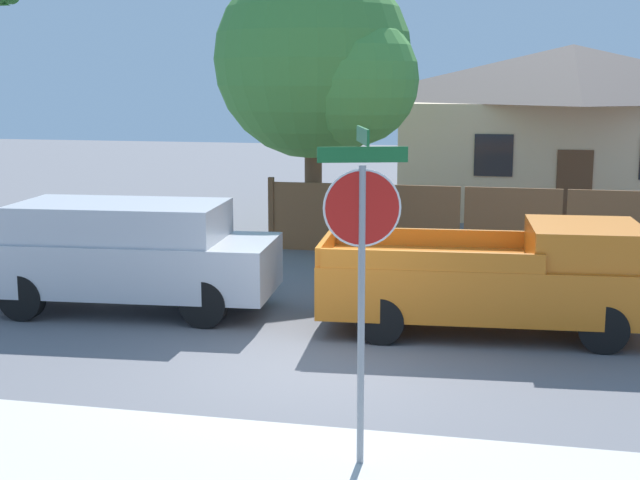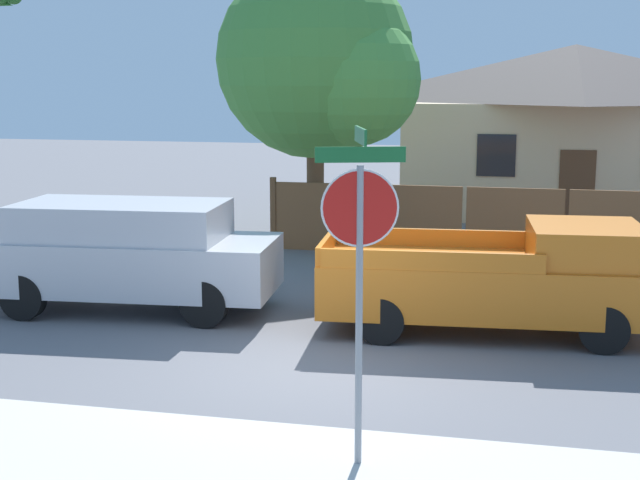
{
  "view_description": "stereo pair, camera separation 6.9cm",
  "coord_description": "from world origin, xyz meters",
  "px_view_note": "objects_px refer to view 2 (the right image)",
  "views": [
    {
      "loc": [
        2.52,
        -11.15,
        3.82
      ],
      "look_at": [
        -0.06,
        0.73,
        1.6
      ],
      "focal_mm": 50.0,
      "sensor_mm": 36.0,
      "label": 1
    },
    {
      "loc": [
        2.59,
        -11.14,
        3.82
      ],
      "look_at": [
        -0.06,
        0.73,
        1.6
      ],
      "focal_mm": 50.0,
      "sensor_mm": 36.0,
      "label": 2
    }
  ],
  "objects_px": {
    "orange_pickup": "(503,279)",
    "stop_sign": "(360,240)",
    "oak_tree": "(323,64)",
    "house": "(573,125)",
    "red_suv": "(128,252)"
  },
  "relations": [
    {
      "from": "orange_pickup",
      "to": "stop_sign",
      "type": "height_order",
      "value": "stop_sign"
    },
    {
      "from": "oak_tree",
      "to": "stop_sign",
      "type": "bearing_deg",
      "value": -75.96
    },
    {
      "from": "stop_sign",
      "to": "house",
      "type": "bearing_deg",
      "value": 64.17
    },
    {
      "from": "oak_tree",
      "to": "orange_pickup",
      "type": "height_order",
      "value": "oak_tree"
    },
    {
      "from": "orange_pickup",
      "to": "stop_sign",
      "type": "bearing_deg",
      "value": -108.46
    },
    {
      "from": "oak_tree",
      "to": "orange_pickup",
      "type": "distance_m",
      "value": 8.36
    },
    {
      "from": "orange_pickup",
      "to": "stop_sign",
      "type": "relative_size",
      "value": 1.54
    },
    {
      "from": "stop_sign",
      "to": "red_suv",
      "type": "bearing_deg",
      "value": 116.38
    },
    {
      "from": "orange_pickup",
      "to": "oak_tree",
      "type": "bearing_deg",
      "value": 118.87
    },
    {
      "from": "oak_tree",
      "to": "orange_pickup",
      "type": "bearing_deg",
      "value": -56.96
    },
    {
      "from": "red_suv",
      "to": "stop_sign",
      "type": "relative_size",
      "value": 1.47
    },
    {
      "from": "oak_tree",
      "to": "stop_sign",
      "type": "relative_size",
      "value": 1.93
    },
    {
      "from": "oak_tree",
      "to": "stop_sign",
      "type": "xyz_separation_m",
      "value": [
        2.89,
        -11.55,
        -1.85
      ]
    },
    {
      "from": "house",
      "to": "oak_tree",
      "type": "relative_size",
      "value": 1.53
    },
    {
      "from": "house",
      "to": "stop_sign",
      "type": "height_order",
      "value": "house"
    }
  ]
}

